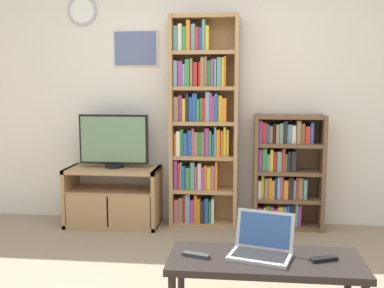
% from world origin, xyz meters
% --- Properties ---
extents(wall_back, '(6.63, 0.09, 2.60)m').
position_xyz_m(wall_back, '(-0.01, 1.97, 1.30)').
color(wall_back, silver).
rests_on(wall_back, ground_plane).
extents(tv_stand, '(0.90, 0.43, 0.57)m').
position_xyz_m(tv_stand, '(-0.84, 1.69, 0.29)').
color(tv_stand, tan).
rests_on(tv_stand, ground_plane).
extents(television, '(0.67, 0.18, 0.51)m').
position_xyz_m(television, '(-0.83, 1.72, 0.83)').
color(television, black).
rests_on(television, tv_stand).
extents(bookshelf_tall, '(0.65, 0.25, 2.01)m').
position_xyz_m(bookshelf_tall, '(0.01, 1.81, 0.99)').
color(bookshelf_tall, tan).
rests_on(bookshelf_tall, ground_plane).
extents(bookshelf_short, '(0.65, 0.27, 1.09)m').
position_xyz_m(bookshelf_short, '(0.81, 1.80, 0.54)').
color(bookshelf_short, brown).
rests_on(bookshelf_short, ground_plane).
extents(coffee_table, '(1.10, 0.45, 0.38)m').
position_xyz_m(coffee_table, '(0.54, 0.02, 0.34)').
color(coffee_table, black).
rests_on(coffee_table, ground_plane).
extents(laptop, '(0.40, 0.35, 0.24)m').
position_xyz_m(laptop, '(0.52, 0.06, 0.44)').
color(laptop, '#B7BABC').
rests_on(laptop, coffee_table).
extents(remote_near_laptop, '(0.17, 0.09, 0.02)m').
position_xyz_m(remote_near_laptop, '(0.14, 0.00, 0.39)').
color(remote_near_laptop, '#38383A').
rests_on(remote_near_laptop, coffee_table).
extents(remote_far_from_laptop, '(0.16, 0.10, 0.02)m').
position_xyz_m(remote_far_from_laptop, '(0.86, 0.02, 0.39)').
color(remote_far_from_laptop, black).
rests_on(remote_far_from_laptop, coffee_table).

